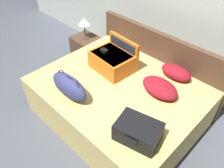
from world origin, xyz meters
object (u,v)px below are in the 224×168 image
(hard_case_large, at_px, (113,60))
(table_lamp, at_px, (84,22))
(hard_case_medium, at_px, (138,131))
(duffel_bag, at_px, (69,86))
(nightstand, at_px, (87,50))
(pillow_center_head, at_px, (176,72))
(bed, at_px, (118,101))
(pillow_near_headboard, at_px, (160,88))

(hard_case_large, xyz_separation_m, table_lamp, (-1.00, 0.35, 0.08))
(hard_case_large, height_order, table_lamp, hard_case_large)
(table_lamp, bearing_deg, hard_case_medium, -26.83)
(duffel_bag, bearing_deg, hard_case_large, 90.47)
(nightstand, bearing_deg, pillow_center_head, 3.13)
(duffel_bag, distance_m, nightstand, 1.55)
(hard_case_medium, bearing_deg, hard_case_large, 132.71)
(bed, height_order, table_lamp, table_lamp)
(bed, bearing_deg, hard_case_medium, -33.37)
(hard_case_medium, distance_m, nightstand, 2.26)
(duffel_bag, xyz_separation_m, table_lamp, (-1.01, 1.09, 0.08))
(hard_case_large, relative_size, hard_case_medium, 1.16)
(hard_case_medium, height_order, pillow_center_head, hard_case_medium)
(pillow_center_head, xyz_separation_m, nightstand, (-1.72, -0.09, -0.39))
(duffel_bag, relative_size, table_lamp, 1.60)
(hard_case_large, distance_m, pillow_center_head, 0.85)
(pillow_center_head, xyz_separation_m, table_lamp, (-1.72, -0.09, 0.14))
(hard_case_medium, height_order, table_lamp, table_lamp)
(duffel_bag, bearing_deg, pillow_near_headboard, 46.95)
(hard_case_large, xyz_separation_m, duffel_bag, (0.01, -0.74, -0.00))
(hard_case_medium, bearing_deg, table_lamp, 139.48)
(bed, height_order, hard_case_medium, hard_case_medium)
(duffel_bag, height_order, table_lamp, duffel_bag)
(bed, height_order, pillow_center_head, pillow_center_head)
(hard_case_large, bearing_deg, nightstand, 164.89)
(hard_case_medium, height_order, pillow_near_headboard, hard_case_medium)
(bed, distance_m, pillow_near_headboard, 0.62)
(nightstand, bearing_deg, hard_case_large, -19.31)
(bed, relative_size, nightstand, 3.96)
(duffel_bag, xyz_separation_m, nightstand, (-1.01, 1.09, -0.46))
(pillow_near_headboard, xyz_separation_m, table_lamp, (-1.74, 0.30, 0.15))
(bed, xyz_separation_m, nightstand, (-1.30, 0.56, -0.03))
(pillow_center_head, bearing_deg, hard_case_medium, -76.47)
(pillow_center_head, relative_size, table_lamp, 1.17)
(pillow_near_headboard, height_order, nightstand, pillow_near_headboard)
(pillow_near_headboard, height_order, table_lamp, table_lamp)
(hard_case_large, relative_size, pillow_near_headboard, 1.17)
(pillow_near_headboard, xyz_separation_m, nightstand, (-1.74, 0.30, -0.39))
(bed, bearing_deg, nightstand, 156.91)
(nightstand, bearing_deg, table_lamp, 0.00)
(pillow_near_headboard, bearing_deg, hard_case_medium, -71.20)
(bed, relative_size, duffel_bag, 3.58)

